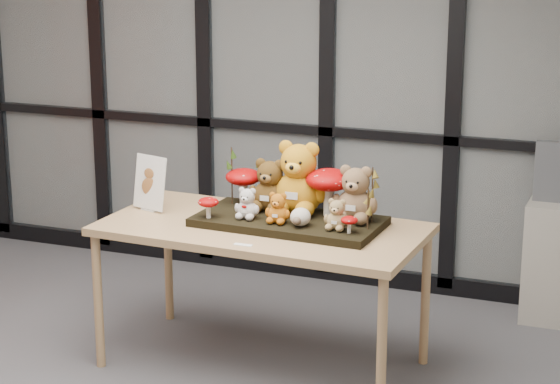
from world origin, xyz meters
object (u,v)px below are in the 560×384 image
at_px(bear_pooh_yellow, 299,173).
at_px(bear_brown_medium, 270,182).
at_px(bear_small_yellow, 278,206).
at_px(mushroom_front_right, 349,224).
at_px(mushroom_back_left, 244,185).
at_px(sign_holder, 150,185).
at_px(bear_beige_small, 337,213).
at_px(plush_cream_hedgehog, 301,216).
at_px(display_table, 262,237).
at_px(mushroom_back_right, 329,190).
at_px(diorama_tray, 289,222).
at_px(bear_tan_back, 356,190).
at_px(bear_white_bow, 247,201).
at_px(mushroom_front_left, 208,207).

xyz_separation_m(bear_pooh_yellow, bear_brown_medium, (-0.16, -0.02, -0.06)).
bearing_deg(bear_small_yellow, mushroom_front_right, -3.15).
height_order(bear_small_yellow, mushroom_back_left, mushroom_back_left).
relative_size(bear_pooh_yellow, bear_small_yellow, 2.39).
xyz_separation_m(bear_small_yellow, sign_holder, (-0.82, 0.10, 0.01)).
height_order(bear_small_yellow, bear_beige_small, bear_small_yellow).
bearing_deg(plush_cream_hedgehog, display_table, 168.25).
height_order(bear_pooh_yellow, mushroom_back_right, bear_pooh_yellow).
xyz_separation_m(mushroom_back_right, sign_holder, (-1.03, -0.13, -0.04)).
distance_m(bear_small_yellow, plush_cream_hedgehog, 0.14).
bearing_deg(sign_holder, bear_beige_small, 10.16).
height_order(display_table, plush_cream_hedgehog, plush_cream_hedgehog).
xyz_separation_m(mushroom_back_left, mushroom_back_right, (0.52, -0.05, 0.03)).
distance_m(diorama_tray, bear_tan_back, 0.40).
xyz_separation_m(mushroom_back_left, mushroom_front_right, (0.73, -0.32, -0.06)).
relative_size(bear_small_yellow, bear_white_bow, 0.98).
bearing_deg(mushroom_front_right, bear_beige_small, 153.53).
relative_size(bear_pooh_yellow, sign_holder, 1.39).
distance_m(plush_cream_hedgehog, mushroom_front_right, 0.28).
relative_size(mushroom_front_right, sign_holder, 0.31).
bearing_deg(bear_white_bow, mushroom_back_left, 119.98).
bearing_deg(plush_cream_hedgehog, bear_pooh_yellow, 114.91).
bearing_deg(bear_white_bow, display_table, 25.28).
relative_size(display_table, plush_cream_hedgehog, 16.43).
height_order(bear_white_bow, mushroom_front_left, bear_white_bow).
bearing_deg(plush_cream_hedgehog, diorama_tray, 135.05).
bearing_deg(sign_holder, mushroom_back_left, 34.22).
height_order(diorama_tray, bear_tan_back, bear_tan_back).
bearing_deg(bear_brown_medium, bear_pooh_yellow, 10.86).
bearing_deg(mushroom_front_right, diorama_tray, 158.93).
height_order(bear_brown_medium, bear_white_bow, bear_brown_medium).
bearing_deg(bear_beige_small, mushroom_back_right, 120.53).
bearing_deg(diorama_tray, mushroom_front_left, -155.77).
distance_m(display_table, bear_brown_medium, 0.31).
height_order(diorama_tray, sign_holder, sign_holder).
xyz_separation_m(display_table, bear_beige_small, (0.44, -0.05, 0.20)).
distance_m(bear_tan_back, bear_white_bow, 0.59).
bearing_deg(mushroom_back_right, mushroom_back_left, 174.93).
bearing_deg(mushroom_back_left, diorama_tray, -26.43).
height_order(bear_pooh_yellow, bear_tan_back, bear_pooh_yellow).
height_order(bear_pooh_yellow, sign_holder, bear_pooh_yellow).
relative_size(diorama_tray, bear_brown_medium, 3.13).
relative_size(bear_brown_medium, bear_beige_small, 1.77).
distance_m(bear_small_yellow, mushroom_back_right, 0.31).
bearing_deg(display_table, bear_tan_back, 19.01).
height_order(display_table, diorama_tray, diorama_tray).
distance_m(bear_pooh_yellow, mushroom_front_left, 0.53).
distance_m(bear_tan_back, plush_cream_hedgehog, 0.33).
bearing_deg(plush_cream_hedgehog, bear_small_yellow, 176.21).
distance_m(mushroom_back_left, mushroom_front_right, 0.79).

